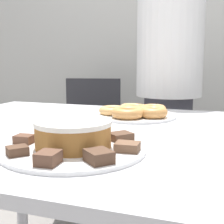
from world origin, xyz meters
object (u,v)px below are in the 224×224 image
Objects in this scene: frosted_cake at (73,134)px; plate_donuts at (136,115)px; plate_cake at (74,149)px; office_chair_left at (91,146)px; person_standing at (169,87)px.

plate_donuts is at bearing 87.01° from frosted_cake.
plate_donuts is (0.03, 0.53, 0.00)m from plate_cake.
office_chair_left is 1.40m from plate_cake.
person_standing reaches higher than office_chair_left.
plate_cake is at bearing -83.12° from office_chair_left.
person_standing is 1.86× the size of office_chair_left.
frosted_cake is at bearing -92.99° from plate_donuts.
plate_cake and plate_donuts have the same top height.
person_standing reaches higher than frosted_cake.
plate_donuts is (0.51, -0.73, 0.37)m from office_chair_left.
person_standing reaches higher than plate_donuts.
frosted_cake is at bearing 104.04° from plate_cake.
person_standing is at bearing -30.38° from office_chair_left.
office_chair_left is at bearing 125.01° from plate_donuts.
person_standing is 4.36× the size of plate_cake.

